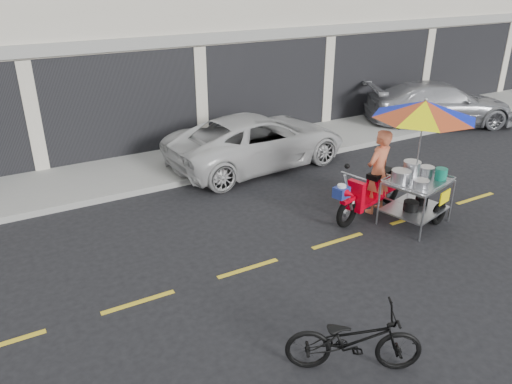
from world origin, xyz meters
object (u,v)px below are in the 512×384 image
white_pickup (258,140)px  near_bicycle (354,339)px  silver_pickup (439,104)px  food_vendor_rig (406,144)px

white_pickup → near_bicycle: bearing=155.1°
white_pickup → near_bicycle: white_pickup is taller
near_bicycle → silver_pickup: bearing=-22.3°
silver_pickup → near_bicycle: bearing=150.5°
white_pickup → silver_pickup: silver_pickup is taller
silver_pickup → white_pickup: bearing=115.6°
white_pickup → food_vendor_rig: food_vendor_rig is taller
white_pickup → silver_pickup: size_ratio=1.01×
white_pickup → near_bicycle: (-2.63, -7.16, -0.22)m
near_bicycle → food_vendor_rig: 4.87m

